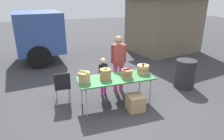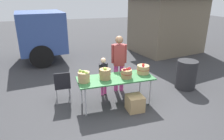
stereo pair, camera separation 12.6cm
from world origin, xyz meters
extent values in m
plane|color=#38383A|center=(0.00, 0.00, 0.00)|extent=(40.00, 40.00, 0.00)
cube|color=#2D6B38|center=(0.00, 0.00, 0.73)|extent=(1.90, 0.76, 0.03)
cylinder|color=#B2B2B7|center=(-0.83, -0.30, 0.36)|extent=(0.04, 0.04, 0.72)
cylinder|color=#B2B2B7|center=(0.83, -0.30, 0.36)|extent=(0.04, 0.04, 0.72)
cylinder|color=#B2B2B7|center=(-0.83, 0.30, 0.36)|extent=(0.04, 0.04, 0.72)
cylinder|color=#B2B2B7|center=(0.83, 0.30, 0.36)|extent=(0.04, 0.04, 0.72)
cylinder|color=tan|center=(-0.80, -0.02, 0.87)|extent=(0.27, 0.27, 0.25)
torus|color=tan|center=(-0.80, -0.02, 0.89)|extent=(0.29, 0.29, 0.01)
sphere|color=#8CB738|center=(-0.75, -0.09, 0.99)|extent=(0.08, 0.08, 0.08)
sphere|color=#8CB738|center=(-0.80, 0.00, 0.99)|extent=(0.07, 0.07, 0.07)
sphere|color=#7AA833|center=(-0.79, -0.02, 0.99)|extent=(0.08, 0.08, 0.08)
sphere|color=#7AA833|center=(-0.80, -0.02, 1.01)|extent=(0.07, 0.07, 0.07)
sphere|color=#9EC647|center=(-0.87, 0.04, 1.01)|extent=(0.08, 0.08, 0.08)
cylinder|color=#A87F51|center=(-0.27, 0.01, 0.88)|extent=(0.27, 0.27, 0.26)
torus|color=#A87F51|center=(-0.27, 0.01, 0.89)|extent=(0.29, 0.29, 0.01)
sphere|color=#8CB738|center=(-0.27, 0.03, 1.01)|extent=(0.07, 0.07, 0.07)
sphere|color=#7AA833|center=(-0.28, -0.03, 1.01)|extent=(0.07, 0.07, 0.07)
sphere|color=#8CB738|center=(-0.27, -0.02, 0.99)|extent=(0.08, 0.08, 0.08)
sphere|color=#8CB738|center=(-0.27, -0.03, 1.02)|extent=(0.07, 0.07, 0.07)
cylinder|color=#A87F51|center=(0.26, -0.08, 0.86)|extent=(0.26, 0.26, 0.21)
torus|color=maroon|center=(0.26, -0.08, 0.87)|extent=(0.28, 0.28, 0.01)
sphere|color=maroon|center=(0.35, -0.05, 0.95)|extent=(0.07, 0.07, 0.07)
sphere|color=maroon|center=(0.35, -0.04, 0.98)|extent=(0.07, 0.07, 0.07)
sphere|color=maroon|center=(0.29, -0.04, 0.96)|extent=(0.07, 0.07, 0.07)
sphere|color=#B22319|center=(0.27, -0.09, 0.98)|extent=(0.07, 0.07, 0.07)
sphere|color=maroon|center=(0.22, -0.07, 0.95)|extent=(0.08, 0.08, 0.08)
sphere|color=maroon|center=(0.33, -0.08, 0.96)|extent=(0.06, 0.06, 0.06)
sphere|color=maroon|center=(0.19, -0.09, 0.97)|extent=(0.08, 0.08, 0.08)
cylinder|color=tan|center=(0.78, 0.07, 0.86)|extent=(0.31, 0.31, 0.22)
torus|color=maroon|center=(0.78, 0.07, 0.87)|extent=(0.33, 0.33, 0.01)
sphere|color=maroon|center=(0.78, 0.07, 0.97)|extent=(0.07, 0.07, 0.07)
sphere|color=#B22319|center=(0.79, 0.08, 0.98)|extent=(0.08, 0.08, 0.08)
sphere|color=#B22319|center=(0.78, 0.06, 0.98)|extent=(0.07, 0.07, 0.07)
sphere|color=maroon|center=(0.73, -0.02, 0.96)|extent=(0.07, 0.07, 0.07)
cylinder|color=#CC3F8C|center=(0.43, 0.73, 0.40)|extent=(0.12, 0.12, 0.80)
cylinder|color=#CC3F8C|center=(0.27, 0.77, 0.40)|extent=(0.12, 0.12, 0.80)
cube|color=maroon|center=(0.35, 0.75, 1.10)|extent=(0.35, 0.28, 0.60)
sphere|color=#936B4C|center=(0.35, 0.75, 1.54)|extent=(0.22, 0.22, 0.22)
cylinder|color=maroon|center=(0.52, 0.71, 1.14)|extent=(0.08, 0.08, 0.54)
cylinder|color=maroon|center=(0.18, 0.79, 1.14)|extent=(0.08, 0.08, 0.54)
cylinder|color=#CC3F8C|center=(-0.09, 0.67, 0.27)|extent=(0.08, 0.08, 0.53)
cylinder|color=#CC3F8C|center=(-0.19, 0.62, 0.27)|extent=(0.08, 0.08, 0.53)
cube|color=black|center=(-0.14, 0.64, 0.73)|extent=(0.24, 0.22, 0.40)
sphere|color=beige|center=(-0.14, 0.64, 1.02)|extent=(0.14, 0.14, 0.14)
cylinder|color=black|center=(-0.04, 0.69, 0.76)|extent=(0.06, 0.06, 0.36)
cylinder|color=black|center=(-0.25, 0.59, 0.76)|extent=(0.06, 0.06, 0.36)
cube|color=#334C8C|center=(-1.78, 4.55, 1.25)|extent=(2.02, 2.28, 1.60)
cube|color=black|center=(-0.94, 4.64, 1.57)|extent=(0.23, 1.76, 0.80)
cylinder|color=black|center=(-2.04, 5.48, 0.45)|extent=(0.93, 0.38, 0.90)
cylinder|color=black|center=(-1.84, 3.59, 0.45)|extent=(0.93, 0.38, 0.90)
cube|color=#726651|center=(4.08, 4.38, 1.30)|extent=(3.38, 2.90, 2.60)
cube|color=white|center=(3.86, 3.19, 1.50)|extent=(1.38, 0.29, 0.90)
cube|color=black|center=(-1.28, 0.61, 0.44)|extent=(0.40, 0.40, 0.04)
cube|color=black|center=(-1.28, 0.43, 0.66)|extent=(0.40, 0.03, 0.40)
cylinder|color=gray|center=(-1.10, 0.78, 0.21)|extent=(0.02, 0.02, 0.42)
cylinder|color=gray|center=(-1.44, 0.79, 0.21)|extent=(0.02, 0.02, 0.42)
cylinder|color=gray|center=(-1.11, 0.44, 0.21)|extent=(0.02, 0.02, 0.42)
cylinder|color=gray|center=(-1.45, 0.45, 0.21)|extent=(0.02, 0.02, 0.42)
cylinder|color=#262628|center=(2.35, 0.32, 0.44)|extent=(0.60, 0.60, 0.87)
cube|color=tan|center=(0.37, -0.42, 0.20)|extent=(0.39, 0.39, 0.39)
camera|label=1|loc=(-1.61, -4.41, 2.71)|focal=32.61mm
camera|label=2|loc=(-1.49, -4.45, 2.71)|focal=32.61mm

